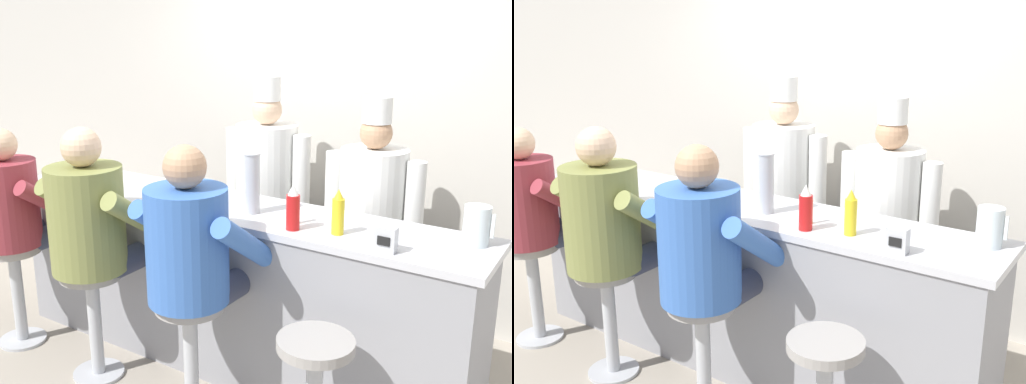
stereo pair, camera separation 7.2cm
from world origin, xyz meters
The scene contains 18 objects.
ground_plane centered at (0.00, 0.00, 0.00)m, with size 20.00×20.00×0.00m, color #9E9384.
wall_back centered at (0.00, 1.52, 1.35)m, with size 10.00×0.06×2.70m.
diner_counter centered at (0.00, 0.29, 0.52)m, with size 3.09×0.57×1.03m.
ketchup_bottle_red centered at (0.55, 0.12, 1.14)m, with size 0.07×0.07×0.24m.
mustard_bottle_yellow centered at (0.78, 0.18, 1.14)m, with size 0.06×0.06×0.24m.
hot_sauce_bottle_orange centered at (0.52, 0.21, 1.10)m, with size 0.03×0.03×0.14m.
water_pitcher_clear centered at (1.40, 0.41, 1.13)m, with size 0.15×0.13×0.19m.
breakfast_plate centered at (-0.09, 0.16, 1.05)m, with size 0.27×0.27×0.05m.
cereal_bowl centered at (-1.21, 0.29, 1.06)m, with size 0.14×0.14×0.05m.
coffee_mug_blue centered at (-0.38, 0.27, 1.07)m, with size 0.13×0.08×0.09m.
cup_stack_steel centered at (0.21, 0.24, 1.21)m, with size 0.10×0.10×0.35m.
napkin_dispenser_chrome centered at (1.07, 0.08, 1.09)m, with size 0.10×0.06×0.12m.
diner_seated_maroon centered at (-1.30, -0.25, 0.91)m, with size 0.60×0.59×1.45m.
diner_seated_olive centered at (-0.56, -0.25, 0.95)m, with size 0.65×0.65×1.52m.
diner_seated_blue centered at (0.17, -0.25, 0.94)m, with size 0.64×0.63×1.51m.
empty_stool_round centered at (0.91, -0.28, 0.46)m, with size 0.36×0.36×0.69m.
cook_in_whites_near centered at (-0.17, 1.01, 0.95)m, with size 0.67×0.43×1.72m.
cook_in_whites_far centered at (0.67, 0.91, 0.91)m, with size 0.64×0.41×1.65m.
Camera 2 is at (2.06, -2.41, 2.06)m, focal length 42.00 mm.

